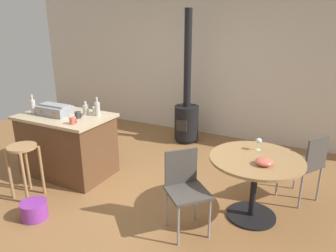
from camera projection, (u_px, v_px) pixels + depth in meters
ground_plane at (130, 196)px, 3.99m from camera, size 8.80×8.80×0.00m
back_wall at (208, 65)px, 5.88m from camera, size 8.00×0.10×2.70m
kitchen_island at (68, 144)px, 4.47m from camera, size 1.27×0.83×0.89m
wooden_stool at (24, 160)px, 3.84m from camera, size 0.35×0.35×0.69m
dining_table at (255, 172)px, 3.39m from camera, size 1.01×1.01×0.73m
folding_chair_near at (185, 185)px, 3.22m from camera, size 0.57×0.57×0.87m
folding_chair_far at (306, 162)px, 3.72m from camera, size 0.55×0.55×0.88m
wood_stove at (187, 113)px, 5.66m from camera, size 0.44×0.45×2.34m
toolbox at (55, 110)px, 4.32m from camera, size 0.46×0.29×0.15m
bottle_0 at (33, 106)px, 4.36m from camera, size 0.07×0.07×0.28m
bottle_1 at (97, 109)px, 4.28m from camera, size 0.08×0.08×0.26m
bottle_2 at (86, 110)px, 4.33m from camera, size 0.08×0.08×0.19m
cup_0 at (73, 121)px, 3.94m from camera, size 0.12×0.08×0.09m
cup_1 at (96, 110)px, 4.41m from camera, size 0.11×0.08×0.09m
cup_2 at (78, 115)px, 4.18m from camera, size 0.12×0.08×0.09m
wine_glass at (259, 141)px, 3.51m from camera, size 0.07×0.07×0.14m
serving_bowl at (264, 162)px, 3.16m from camera, size 0.18×0.18×0.07m
plastic_bucket at (34, 210)px, 3.51m from camera, size 0.29×0.29×0.20m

